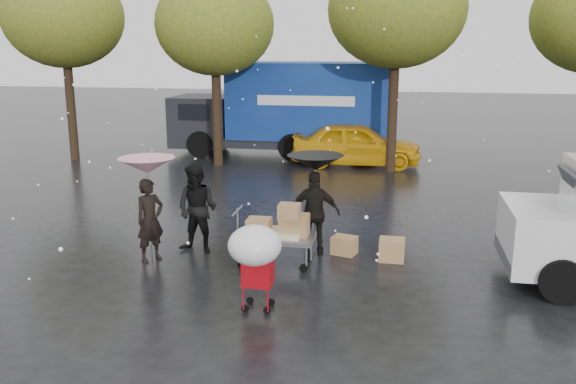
% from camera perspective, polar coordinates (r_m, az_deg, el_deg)
% --- Properties ---
extents(ground, '(90.00, 90.00, 0.00)m').
position_cam_1_polar(ground, '(11.49, -4.27, -7.69)').
color(ground, black).
rests_on(ground, ground).
extents(person_pink, '(0.67, 0.72, 1.65)m').
position_cam_1_polar(person_pink, '(12.23, -12.78, -2.59)').
color(person_pink, black).
rests_on(person_pink, ground).
extents(person_middle, '(1.00, 0.84, 1.83)m').
position_cam_1_polar(person_middle, '(12.52, -8.47, -1.57)').
color(person_middle, black).
rests_on(person_middle, ground).
extents(person_black, '(1.03, 0.49, 1.72)m').
position_cam_1_polar(person_black, '(12.31, 2.54, -1.97)').
color(person_black, black).
rests_on(person_black, ground).
extents(umbrella_pink, '(1.08, 1.08, 2.07)m').
position_cam_1_polar(umbrella_pink, '(11.97, -13.06, 2.42)').
color(umbrella_pink, '#4C4C4C').
rests_on(umbrella_pink, ground).
extents(umbrella_black, '(1.13, 1.13, 2.04)m').
position_cam_1_polar(umbrella_black, '(12.08, 2.59, 2.75)').
color(umbrella_black, '#4C4C4C').
rests_on(umbrella_black, ground).
extents(vendor_cart, '(1.52, 0.80, 1.27)m').
position_cam_1_polar(vendor_cart, '(11.70, -0.79, -3.49)').
color(vendor_cart, slate).
rests_on(vendor_cart, ground).
extents(shopping_cart, '(0.84, 0.84, 1.46)m').
position_cam_1_polar(shopping_cart, '(9.54, -3.08, -5.43)').
color(shopping_cart, '#B80A14').
rests_on(shopping_cart, ground).
extents(blue_truck, '(8.30, 2.60, 3.50)m').
position_cam_1_polar(blue_truck, '(23.27, 0.08, 7.77)').
color(blue_truck, navy).
rests_on(blue_truck, ground).
extents(box_ground_near, '(0.50, 0.41, 0.45)m').
position_cam_1_polar(box_ground_near, '(12.26, 9.69, -5.35)').
color(box_ground_near, olive).
rests_on(box_ground_near, ground).
extents(box_ground_far, '(0.56, 0.49, 0.37)m').
position_cam_1_polar(box_ground_far, '(12.52, 5.29, -4.99)').
color(box_ground_far, olive).
rests_on(box_ground_far, ground).
extents(yellow_taxi, '(4.54, 1.99, 1.52)m').
position_cam_1_polar(yellow_taxi, '(21.43, 6.43, 4.47)').
color(yellow_taxi, '#E29E0B').
rests_on(yellow_taxi, ground).
extents(tree_row, '(21.60, 4.40, 7.12)m').
position_cam_1_polar(tree_row, '(20.60, 1.51, 16.07)').
color(tree_row, black).
rests_on(tree_row, ground).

